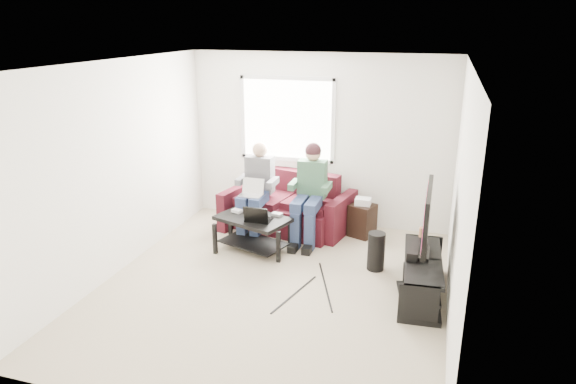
{
  "coord_description": "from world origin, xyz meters",
  "views": [
    {
      "loc": [
        1.76,
        -5.17,
        3.02
      ],
      "look_at": [
        0.01,
        0.6,
        1.01
      ],
      "focal_mm": 32.0,
      "sensor_mm": 36.0,
      "label": 1
    }
  ],
  "objects": [
    {
      "name": "floor",
      "position": [
        0.0,
        0.0,
        0.0
      ],
      "size": [
        4.5,
        4.5,
        0.0
      ],
      "primitive_type": "plane",
      "color": "#B5A48C",
      "rests_on": "ground"
    },
    {
      "name": "ceiling",
      "position": [
        0.0,
        0.0,
        2.6
      ],
      "size": [
        4.5,
        4.5,
        0.0
      ],
      "primitive_type": "plane",
      "rotation": [
        3.14,
        0.0,
        0.0
      ],
      "color": "white",
      "rests_on": "wall_back"
    },
    {
      "name": "wall_back",
      "position": [
        0.0,
        2.25,
        1.3
      ],
      "size": [
        4.5,
        0.0,
        4.5
      ],
      "primitive_type": "plane",
      "rotation": [
        1.57,
        0.0,
        0.0
      ],
      "color": "white",
      "rests_on": "floor"
    },
    {
      "name": "wall_front",
      "position": [
        0.0,
        -2.25,
        1.3
      ],
      "size": [
        4.5,
        0.0,
        4.5
      ],
      "primitive_type": "plane",
      "rotation": [
        -1.57,
        0.0,
        0.0
      ],
      "color": "white",
      "rests_on": "floor"
    },
    {
      "name": "wall_left",
      "position": [
        -2.0,
        0.0,
        1.3
      ],
      "size": [
        0.0,
        4.5,
        4.5
      ],
      "primitive_type": "plane",
      "rotation": [
        1.57,
        0.0,
        1.57
      ],
      "color": "white",
      "rests_on": "floor"
    },
    {
      "name": "wall_right",
      "position": [
        2.0,
        0.0,
        1.3
      ],
      "size": [
        0.0,
        4.5,
        4.5
      ],
      "primitive_type": "plane",
      "rotation": [
        1.57,
        0.0,
        -1.57
      ],
      "color": "white",
      "rests_on": "floor"
    },
    {
      "name": "window",
      "position": [
        -0.5,
        2.23,
        1.6
      ],
      "size": [
        1.48,
        0.04,
        1.28
      ],
      "color": "white",
      "rests_on": "wall_back"
    },
    {
      "name": "sofa",
      "position": [
        -0.35,
        1.82,
        0.31
      ],
      "size": [
        1.98,
        1.15,
        0.85
      ],
      "color": "#3F0F11",
      "rests_on": "floor"
    },
    {
      "name": "person_left",
      "position": [
        -0.75,
        1.5,
        0.74
      ],
      "size": [
        0.4,
        0.7,
        1.35
      ],
      "color": "navy",
      "rests_on": "sofa"
    },
    {
      "name": "person_right",
      "position": [
        0.05,
        1.52,
        0.8
      ],
      "size": [
        0.4,
        0.71,
        1.39
      ],
      "color": "navy",
      "rests_on": "sofa"
    },
    {
      "name": "laptop_silver",
      "position": [
        -0.75,
        1.29,
        0.72
      ],
      "size": [
        0.37,
        0.3,
        0.24
      ],
      "primitive_type": null,
      "rotation": [
        0.0,
        0.0,
        -0.26
      ],
      "color": "silver",
      "rests_on": "person_left"
    },
    {
      "name": "coffee_table",
      "position": [
        -0.59,
        0.92,
        0.36
      ],
      "size": [
        1.1,
        0.87,
        0.48
      ],
      "color": "black",
      "rests_on": "floor"
    },
    {
      "name": "laptop_black",
      "position": [
        -0.47,
        0.84,
        0.6
      ],
      "size": [
        0.41,
        0.36,
        0.24
      ],
      "primitive_type": null,
      "rotation": [
        0.0,
        0.0,
        -0.42
      ],
      "color": "black",
      "rests_on": "coffee_table"
    },
    {
      "name": "controller_a",
      "position": [
        -0.87,
        1.04,
        0.5
      ],
      "size": [
        0.16,
        0.13,
        0.04
      ],
      "primitive_type": "cube",
      "rotation": [
        0.0,
        0.0,
        -0.32
      ],
      "color": "silver",
      "rests_on": "coffee_table"
    },
    {
      "name": "controller_b",
      "position": [
        -0.69,
        1.1,
        0.5
      ],
      "size": [
        0.17,
        0.14,
        0.04
      ],
      "primitive_type": "cube",
      "rotation": [
        0.0,
        0.0,
        -0.46
      ],
      "color": "black",
      "rests_on": "coffee_table"
    },
    {
      "name": "controller_c",
      "position": [
        -0.29,
        1.07,
        0.5
      ],
      "size": [
        0.16,
        0.12,
        0.04
      ],
      "primitive_type": "cube",
      "rotation": [
        0.0,
        0.0,
        -0.2
      ],
      "color": "gray",
      "rests_on": "coffee_table"
    },
    {
      "name": "tv_stand",
      "position": [
        1.7,
        0.34,
        0.21
      ],
      "size": [
        0.5,
        1.4,
        0.46
      ],
      "color": "black",
      "rests_on": "floor"
    },
    {
      "name": "tv",
      "position": [
        1.7,
        0.44,
        0.92
      ],
      "size": [
        0.12,
        1.1,
        0.81
      ],
      "color": "black",
      "rests_on": "tv_stand"
    },
    {
      "name": "soundbar",
      "position": [
        1.58,
        0.44,
        0.51
      ],
      "size": [
        0.12,
        0.5,
        0.1
      ],
      "primitive_type": "cube",
      "color": "black",
      "rests_on": "tv_stand"
    },
    {
      "name": "drink_cup",
      "position": [
        1.65,
        0.97,
        0.52
      ],
      "size": [
        0.08,
        0.08,
        0.12
      ],
      "primitive_type": "cylinder",
      "color": "#A46C46",
      "rests_on": "tv_stand"
    },
    {
      "name": "console_white",
      "position": [
        1.7,
        -0.06,
        0.27
      ],
      "size": [
        0.3,
        0.22,
        0.06
      ],
      "primitive_type": "cube",
      "color": "silver",
      "rests_on": "tv_stand"
    },
    {
      "name": "console_grey",
      "position": [
        1.7,
        0.64,
        0.28
      ],
      "size": [
        0.34,
        0.26,
        0.08
      ],
      "primitive_type": "cube",
      "color": "gray",
      "rests_on": "tv_stand"
    },
    {
      "name": "console_black",
      "position": [
        1.7,
        0.29,
        0.28
      ],
      "size": [
        0.38,
        0.3,
        0.07
      ],
      "primitive_type": "cube",
      "color": "black",
      "rests_on": "tv_stand"
    },
    {
      "name": "subwoofer",
      "position": [
        1.11,
        0.82,
        0.25
      ],
      "size": [
        0.22,
        0.22,
        0.5
      ],
      "primitive_type": "cylinder",
      "color": "black",
      "rests_on": "floor"
    },
    {
      "name": "keyboard_floor",
      "position": [
        1.52,
        0.34,
        0.01
      ],
      "size": [
        0.23,
        0.46,
        0.02
      ],
      "primitive_type": "cube",
      "rotation": [
        0.0,
        0.0,
        0.19
      ],
      "color": "black",
      "rests_on": "floor"
    },
    {
      "name": "end_table",
      "position": [
        0.77,
        1.85,
        0.26
      ],
      "size": [
        0.33,
        0.33,
        0.58
      ],
      "color": "black",
      "rests_on": "floor"
    }
  ]
}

